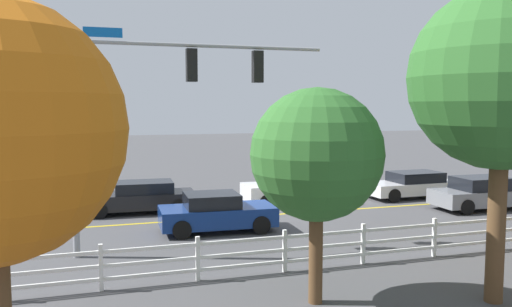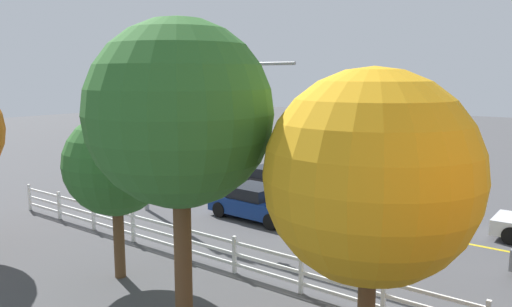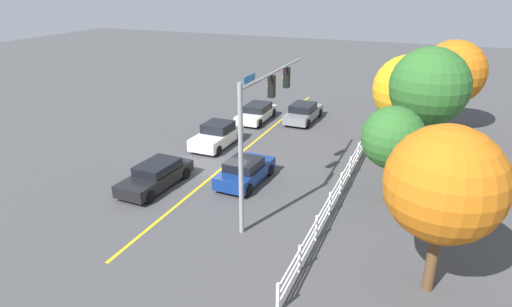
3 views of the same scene
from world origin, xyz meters
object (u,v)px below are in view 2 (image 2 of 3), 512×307
at_px(car_1, 399,199).
at_px(tree_4, 371,177).
at_px(car_2, 271,180).
at_px(tree_3, 116,165).
at_px(tree_2, 180,115).
at_px(car_0, 257,203).

height_order(car_1, tree_4, tree_4).
distance_m(car_2, tree_4, 15.86).
height_order(car_1, tree_3, tree_3).
relative_size(car_2, tree_3, 0.96).
distance_m(tree_3, tree_4, 7.80).
height_order(tree_2, tree_4, tree_2).
distance_m(car_0, tree_4, 11.50).
bearing_deg(car_2, tree_2, 120.77).
relative_size(tree_2, tree_3, 1.46).
bearing_deg(car_1, car_2, -0.00).
bearing_deg(tree_2, tree_4, -161.69).
xyz_separation_m(car_0, car_1, (-4.51, -4.00, 0.05)).
height_order(tree_3, tree_4, tree_4).
height_order(car_1, car_2, car_1).
bearing_deg(tree_4, tree_3, 0.75).
distance_m(car_2, tree_2, 14.96).
distance_m(tree_2, tree_4, 4.23).
bearing_deg(car_2, tree_3, 106.60).
xyz_separation_m(car_2, tree_4, (-10.59, 11.34, 3.30)).
height_order(tree_2, tree_3, tree_2).
height_order(car_0, tree_2, tree_2).
bearing_deg(tree_2, car_1, -90.28).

